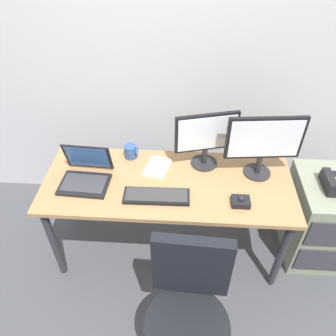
# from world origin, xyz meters

# --- Properties ---
(ground_plane) EXTENTS (8.00, 8.00, 0.00)m
(ground_plane) POSITION_xyz_m (0.00, 0.00, 0.00)
(ground_plane) COLOR #45474B
(back_wall) EXTENTS (6.00, 0.10, 2.80)m
(back_wall) POSITION_xyz_m (0.00, 0.68, 1.40)
(back_wall) COLOR silver
(back_wall) RESTS_ON ground
(desk) EXTENTS (1.64, 0.65, 0.70)m
(desk) POSITION_xyz_m (0.00, 0.00, 0.63)
(desk) COLOR #A67C4D
(desk) RESTS_ON ground
(file_cabinet) EXTENTS (0.42, 0.53, 0.67)m
(file_cabinet) POSITION_xyz_m (1.10, 0.07, 0.34)
(file_cabinet) COLOR gray
(file_cabinet) RESTS_ON ground
(desk_phone) EXTENTS (0.17, 0.20, 0.09)m
(desk_phone) POSITION_xyz_m (1.09, 0.05, 0.71)
(desk_phone) COLOR black
(desk_phone) RESTS_ON file_cabinet
(office_chair) EXTENTS (0.52, 0.52, 0.94)m
(office_chair) POSITION_xyz_m (0.15, -0.77, 0.43)
(office_chair) COLOR black
(office_chair) RESTS_ON ground
(monitor_main) EXTENTS (0.48, 0.18, 0.44)m
(monitor_main) POSITION_xyz_m (0.59, 0.12, 0.96)
(monitor_main) COLOR #262628
(monitor_main) RESTS_ON desk
(monitor_side) EXTENTS (0.41, 0.18, 0.40)m
(monitor_side) POSITION_xyz_m (0.24, 0.20, 0.93)
(monitor_side) COLOR #262628
(monitor_side) RESTS_ON desk
(keyboard) EXTENTS (0.41, 0.14, 0.03)m
(keyboard) POSITION_xyz_m (-0.06, -0.15, 0.71)
(keyboard) COLOR black
(keyboard) RESTS_ON desk
(laptop) EXTENTS (0.32, 0.30, 0.23)m
(laptop) POSITION_xyz_m (-0.53, -0.02, 0.75)
(laptop) COLOR black
(laptop) RESTS_ON desk
(trackball_mouse) EXTENTS (0.11, 0.09, 0.07)m
(trackball_mouse) POSITION_xyz_m (0.45, -0.17, 0.72)
(trackball_mouse) COLOR black
(trackball_mouse) RESTS_ON desk
(coffee_mug) EXTENTS (0.09, 0.08, 0.10)m
(coffee_mug) POSITION_xyz_m (-0.28, 0.24, 0.75)
(coffee_mug) COLOR #2F508E
(coffee_mug) RESTS_ON desk
(paper_notepad) EXTENTS (0.20, 0.24, 0.01)m
(paper_notepad) POSITION_xyz_m (-0.08, 0.13, 0.71)
(paper_notepad) COLOR white
(paper_notepad) RESTS_ON desk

